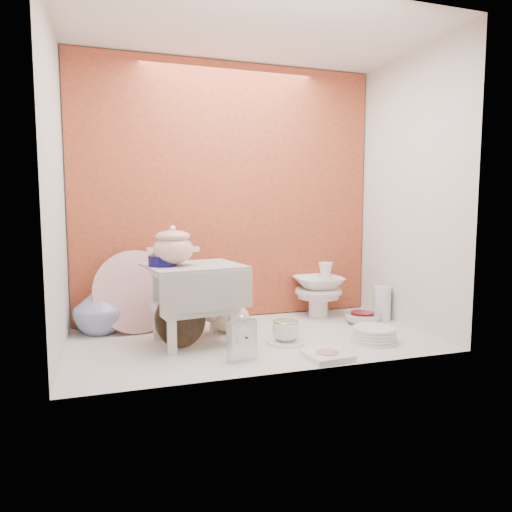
{
  "coord_description": "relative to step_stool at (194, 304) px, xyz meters",
  "views": [
    {
      "loc": [
        -0.69,
        -2.2,
        0.67
      ],
      "look_at": [
        0.02,
        0.02,
        0.42
      ],
      "focal_mm": 32.69,
      "sensor_mm": 36.0,
      "label": 1
    }
  ],
  "objects": [
    {
      "name": "gold_rim_teacup",
      "position": [
        0.42,
        -0.16,
        -0.13
      ],
      "size": [
        0.15,
        0.15,
        0.1
      ],
      "primitive_type": "imported",
      "rotation": [
        0.0,
        0.0,
        0.17
      ],
      "color": "white",
      "rests_on": "teacup_saucer"
    },
    {
      "name": "ground",
      "position": [
        0.29,
        -0.03,
        -0.19
      ],
      "size": [
        1.8,
        1.8,
        0.0
      ],
      "primitive_type": "plane",
      "color": "silver",
      "rests_on": "ground"
    },
    {
      "name": "cobalt_bowl",
      "position": [
        -0.15,
        0.0,
        0.22
      ],
      "size": [
        0.15,
        0.15,
        0.05
      ],
      "primitive_type": "cylinder",
      "rotation": [
        0.0,
        0.0,
        0.12
      ],
      "color": "#0D0A4F",
      "rests_on": "step_stool"
    },
    {
      "name": "crystal_bowl",
      "position": [
        0.98,
        0.06,
        -0.16
      ],
      "size": [
        0.27,
        0.27,
        0.06
      ],
      "primitive_type": "imported",
      "rotation": [
        0.0,
        0.0,
        -0.44
      ],
      "color": "silver",
      "rests_on": "ground"
    },
    {
      "name": "dinner_plate_stack",
      "position": [
        0.85,
        -0.27,
        -0.16
      ],
      "size": [
        0.23,
        0.23,
        0.07
      ],
      "primitive_type": "cylinder",
      "rotation": [
        0.0,
        0.0,
        0.01
      ],
      "color": "white",
      "rests_on": "ground"
    },
    {
      "name": "plush_pig",
      "position": [
        0.21,
        0.12,
        -0.11
      ],
      "size": [
        0.32,
        0.28,
        0.16
      ],
      "primitive_type": "ellipsoid",
      "rotation": [
        0.0,
        0.0,
        -0.43
      ],
      "color": "beige",
      "rests_on": "ground"
    },
    {
      "name": "porcelain_tower",
      "position": [
        0.82,
        0.31,
        -0.03
      ],
      "size": [
        0.37,
        0.37,
        0.33
      ],
      "primitive_type": null,
      "rotation": [
        0.0,
        0.0,
        -0.34
      ],
      "color": "white",
      "rests_on": "ground"
    },
    {
      "name": "soup_tureen",
      "position": [
        -0.1,
        -0.01,
        0.29
      ],
      "size": [
        0.26,
        0.26,
        0.19
      ],
      "primitive_type": null,
      "rotation": [
        0.0,
        0.0,
        -0.12
      ],
      "color": "white",
      "rests_on": "step_stool"
    },
    {
      "name": "step_stool",
      "position": [
        0.0,
        0.0,
        0.0
      ],
      "size": [
        0.5,
        0.44,
        0.39
      ],
      "primitive_type": null,
      "rotation": [
        0.0,
        0.0,
        0.15
      ],
      "color": "silver",
      "rests_on": "ground"
    },
    {
      "name": "lattice_dish",
      "position": [
        0.51,
        -0.42,
        -0.18
      ],
      "size": [
        0.2,
        0.2,
        0.03
      ],
      "primitive_type": "cube",
      "rotation": [
        0.0,
        0.0,
        0.07
      ],
      "color": "white",
      "rests_on": "ground"
    },
    {
      "name": "mantel_clock",
      "position": [
        0.15,
        -0.33,
        -0.1
      ],
      "size": [
        0.14,
        0.08,
        0.19
      ],
      "primitive_type": "cube",
      "rotation": [
        0.0,
        0.0,
        0.31
      ],
      "color": "silver",
      "rests_on": "ground"
    },
    {
      "name": "clear_glass_vase",
      "position": [
        1.13,
        0.11,
        -0.09
      ],
      "size": [
        0.12,
        0.12,
        0.2
      ],
      "primitive_type": "cylinder",
      "rotation": [
        0.0,
        0.0,
        0.26
      ],
      "color": "silver",
      "rests_on": "ground"
    },
    {
      "name": "floral_platter",
      "position": [
        -0.26,
        0.29,
        0.02
      ],
      "size": [
        0.46,
        0.21,
        0.43
      ],
      "primitive_type": null,
      "rotation": [
        0.0,
        0.0,
        0.13
      ],
      "color": "silver",
      "rests_on": "ground"
    },
    {
      "name": "lacquer_tray",
      "position": [
        -0.07,
        -0.05,
        -0.06
      ],
      "size": [
        0.27,
        0.15,
        0.27
      ],
      "primitive_type": null,
      "rotation": [
        0.0,
        0.0,
        0.35
      ],
      "color": "black",
      "rests_on": "ground"
    },
    {
      "name": "niche_shell",
      "position": [
        0.29,
        0.15,
        0.74
      ],
      "size": [
        1.86,
        1.03,
        1.53
      ],
      "color": "#BC4F2F",
      "rests_on": "ground"
    },
    {
      "name": "teacup_saucer",
      "position": [
        0.42,
        -0.16,
        -0.19
      ],
      "size": [
        0.22,
        0.22,
        0.01
      ],
      "primitive_type": "cylinder",
      "rotation": [
        0.0,
        0.0,
        -0.18
      ],
      "color": "white",
      "rests_on": "ground"
    },
    {
      "name": "blue_white_vase",
      "position": [
        -0.45,
        0.32,
        -0.06
      ],
      "size": [
        0.28,
        0.28,
        0.28
      ],
      "primitive_type": "imported",
      "rotation": [
        0.0,
        0.0,
        0.06
      ],
      "color": "white",
      "rests_on": "ground"
    }
  ]
}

